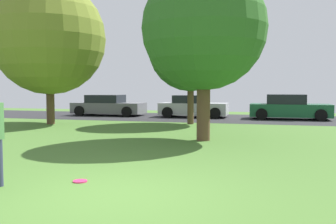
{
  "coord_description": "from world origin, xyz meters",
  "views": [
    {
      "loc": [
        2.45,
        -5.6,
        1.79
      ],
      "look_at": [
        0.0,
        3.63,
        1.15
      ],
      "focal_mm": 39.64,
      "sensor_mm": 36.0,
      "label": 1
    }
  ],
  "objects_px": {
    "parked_car_grey": "(108,106)",
    "parked_car_silver": "(193,107)",
    "oak_tree_right": "(49,38)",
    "birch_tree_lone": "(191,49)",
    "frisbee_disc": "(80,181)",
    "parked_car_green": "(289,108)",
    "maple_tree_near": "(204,28)"
  },
  "relations": [
    {
      "from": "oak_tree_right",
      "to": "frisbee_disc",
      "type": "height_order",
      "value": "oak_tree_right"
    },
    {
      "from": "parked_car_grey",
      "to": "maple_tree_near",
      "type": "bearing_deg",
      "value": -51.06
    },
    {
      "from": "maple_tree_near",
      "to": "frisbee_disc",
      "type": "relative_size",
      "value": 21.64
    },
    {
      "from": "oak_tree_right",
      "to": "parked_car_grey",
      "type": "relative_size",
      "value": 1.52
    },
    {
      "from": "birch_tree_lone",
      "to": "parked_car_green",
      "type": "bearing_deg",
      "value": 40.33
    },
    {
      "from": "oak_tree_right",
      "to": "parked_car_grey",
      "type": "bearing_deg",
      "value": 86.28
    },
    {
      "from": "birch_tree_lone",
      "to": "parked_car_green",
      "type": "height_order",
      "value": "birch_tree_lone"
    },
    {
      "from": "parked_car_silver",
      "to": "parked_car_green",
      "type": "xyz_separation_m",
      "value": [
        5.51,
        -0.09,
        0.03
      ]
    },
    {
      "from": "maple_tree_near",
      "to": "frisbee_disc",
      "type": "distance_m",
      "value": 7.26
    },
    {
      "from": "frisbee_disc",
      "to": "parked_car_silver",
      "type": "height_order",
      "value": "parked_car_silver"
    },
    {
      "from": "maple_tree_near",
      "to": "oak_tree_right",
      "type": "bearing_deg",
      "value": 155.9
    },
    {
      "from": "frisbee_disc",
      "to": "parked_car_green",
      "type": "distance_m",
      "value": 16.31
    },
    {
      "from": "oak_tree_right",
      "to": "parked_car_silver",
      "type": "distance_m",
      "value": 9.13
    },
    {
      "from": "frisbee_disc",
      "to": "parked_car_silver",
      "type": "relative_size",
      "value": 0.07
    },
    {
      "from": "maple_tree_near",
      "to": "birch_tree_lone",
      "type": "bearing_deg",
      "value": 105.75
    },
    {
      "from": "parked_car_silver",
      "to": "parked_car_green",
      "type": "bearing_deg",
      "value": -0.92
    },
    {
      "from": "maple_tree_near",
      "to": "parked_car_green",
      "type": "height_order",
      "value": "maple_tree_near"
    },
    {
      "from": "parked_car_green",
      "to": "oak_tree_right",
      "type": "bearing_deg",
      "value": -152.7
    },
    {
      "from": "parked_car_silver",
      "to": "birch_tree_lone",
      "type": "bearing_deg",
      "value": -80.67
    },
    {
      "from": "frisbee_disc",
      "to": "parked_car_silver",
      "type": "xyz_separation_m",
      "value": [
        -0.88,
        15.71,
        0.6
      ]
    },
    {
      "from": "maple_tree_near",
      "to": "parked_car_green",
      "type": "relative_size",
      "value": 1.34
    },
    {
      "from": "birch_tree_lone",
      "to": "frisbee_disc",
      "type": "distance_m",
      "value": 12.09
    },
    {
      "from": "birch_tree_lone",
      "to": "frisbee_disc",
      "type": "height_order",
      "value": "birch_tree_lone"
    },
    {
      "from": "parked_car_silver",
      "to": "parked_car_grey",
      "type": "bearing_deg",
      "value": -179.66
    },
    {
      "from": "frisbee_disc",
      "to": "parked_car_grey",
      "type": "height_order",
      "value": "parked_car_grey"
    },
    {
      "from": "parked_car_grey",
      "to": "parked_car_silver",
      "type": "xyz_separation_m",
      "value": [
        5.53,
        0.03,
        0.0
      ]
    },
    {
      "from": "oak_tree_right",
      "to": "frisbee_disc",
      "type": "distance_m",
      "value": 12.57
    },
    {
      "from": "maple_tree_near",
      "to": "frisbee_disc",
      "type": "bearing_deg",
      "value": -102.49
    },
    {
      "from": "maple_tree_near",
      "to": "parked_car_green",
      "type": "xyz_separation_m",
      "value": [
        3.29,
        9.54,
        -3.11
      ]
    },
    {
      "from": "oak_tree_right",
      "to": "birch_tree_lone",
      "type": "xyz_separation_m",
      "value": [
        6.61,
        1.8,
        -0.51
      ]
    },
    {
      "from": "oak_tree_right",
      "to": "maple_tree_near",
      "type": "distance_m",
      "value": 8.93
    },
    {
      "from": "parked_car_grey",
      "to": "parked_car_green",
      "type": "distance_m",
      "value": 11.04
    }
  ]
}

